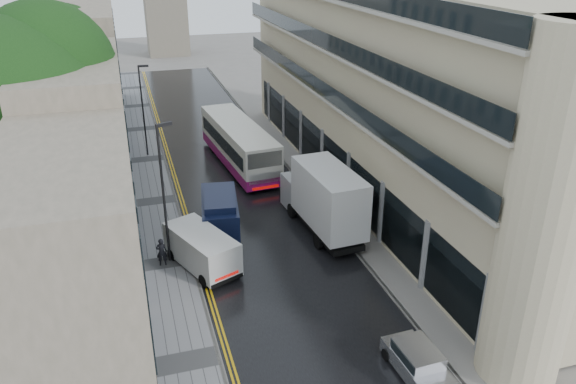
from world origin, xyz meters
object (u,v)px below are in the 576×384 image
navy_van (204,227)px  pedestrian (162,252)px  tree_far (48,100)px  cream_bus (236,161)px  white_lorry (319,215)px  white_van (203,269)px  lamp_post_near (164,196)px  tree_near (15,153)px  lamp_post_far (143,112)px

navy_van → pedestrian: (-2.55, -1.38, -0.43)m
tree_far → navy_van: (8.60, -12.64, -4.88)m
cream_bus → white_lorry: size_ratio=1.50×
pedestrian → white_van: bearing=131.8°
navy_van → pedestrian: navy_van is taller
cream_bus → pedestrian: size_ratio=7.59×
cream_bus → pedestrian: bearing=-126.9°
tree_far → lamp_post_near: (6.46, -13.61, -2.21)m
white_lorry → pedestrian: 8.89m
lamp_post_near → white_lorry: bearing=-28.2°
tree_far → white_van: (7.90, -16.62, -5.13)m
white_van → lamp_post_near: (-1.44, 3.01, 2.92)m
white_van → pedestrian: white_van is taller
tree_near → cream_bus: bearing=36.2°
tree_far → lamp_post_far: bearing=30.5°
tree_near → tree_far: size_ratio=1.11×
white_lorry → lamp_post_near: 8.62m
tree_near → white_lorry: 15.95m
tree_near → cream_bus: (12.63, 9.24, -5.26)m
white_lorry → lamp_post_near: bearing=169.6°
tree_near → lamp_post_near: (6.76, -0.61, -2.92)m
tree_near → lamp_post_near: tree_near is taller
tree_near → cream_bus: 16.51m
cream_bus → pedestrian: (-6.29, -10.25, -0.76)m
white_van → cream_bus: bearing=48.3°
tree_near → lamp_post_far: size_ratio=1.89×
pedestrian → lamp_post_near: bearing=-130.2°
cream_bus → white_van: 13.61m
tree_far → pedestrian: size_ratio=7.75×
tree_far → white_van: 19.10m
white_van → lamp_post_near: size_ratio=0.61×
white_van → lamp_post_near: lamp_post_near is taller
cream_bus → white_van: bearing=-114.4°
cream_bus → navy_van: 9.63m
cream_bus → lamp_post_near: lamp_post_near is taller
cream_bus → lamp_post_far: 9.81m
tree_far → cream_bus: 13.67m
navy_van → lamp_post_near: lamp_post_near is taller
white_lorry → lamp_post_far: bearing=110.5°
navy_van → lamp_post_far: (-2.17, 16.42, 2.43)m
tree_near → pedestrian: 8.80m
cream_bus → lamp_post_far: size_ratio=1.66×
pedestrian → lamp_post_near: size_ratio=0.21×
lamp_post_near → tree_near: bearing=153.0°
tree_far → pedestrian: 16.16m
navy_van → lamp_post_near: (-2.13, -0.98, 2.67)m
tree_far → white_lorry: bearing=-44.4°
tree_far → white_lorry: tree_far is taller
white_van → tree_far: bearing=92.8°
tree_near → navy_van: 10.51m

